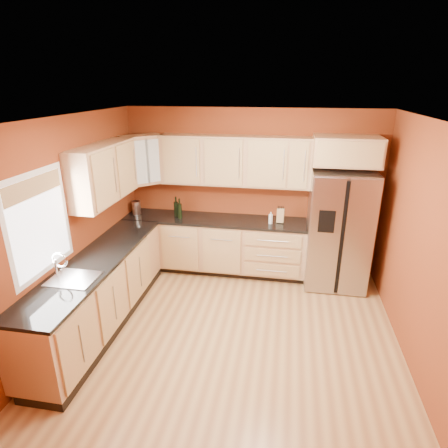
{
  "coord_description": "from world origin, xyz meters",
  "views": [
    {
      "loc": [
        0.57,
        -3.79,
        2.94
      ],
      "look_at": [
        -0.26,
        0.9,
        1.14
      ],
      "focal_mm": 30.0,
      "sensor_mm": 36.0,
      "label": 1
    }
  ],
  "objects_px": {
    "knife_block": "(280,215)",
    "soap_dispenser": "(271,218)",
    "refrigerator": "(338,229)",
    "wine_bottle_a": "(176,207)",
    "canister_left": "(136,208)"
  },
  "relations": [
    {
      "from": "refrigerator",
      "to": "canister_left",
      "type": "xyz_separation_m",
      "value": [
        -3.2,
        0.06,
        0.14
      ]
    },
    {
      "from": "knife_block",
      "to": "refrigerator",
      "type": "bearing_deg",
      "value": -1.38
    },
    {
      "from": "canister_left",
      "to": "wine_bottle_a",
      "type": "relative_size",
      "value": 0.68
    },
    {
      "from": "knife_block",
      "to": "soap_dispenser",
      "type": "height_order",
      "value": "knife_block"
    },
    {
      "from": "knife_block",
      "to": "soap_dispenser",
      "type": "distance_m",
      "value": 0.17
    },
    {
      "from": "canister_left",
      "to": "soap_dispenser",
      "type": "bearing_deg",
      "value": -1.73
    },
    {
      "from": "knife_block",
      "to": "soap_dispenser",
      "type": "relative_size",
      "value": 1.18
    },
    {
      "from": "refrigerator",
      "to": "wine_bottle_a",
      "type": "distance_m",
      "value": 2.54
    },
    {
      "from": "wine_bottle_a",
      "to": "knife_block",
      "type": "distance_m",
      "value": 1.66
    },
    {
      "from": "refrigerator",
      "to": "soap_dispenser",
      "type": "distance_m",
      "value": 1.02
    },
    {
      "from": "wine_bottle_a",
      "to": "soap_dispenser",
      "type": "relative_size",
      "value": 1.77
    },
    {
      "from": "refrigerator",
      "to": "knife_block",
      "type": "bearing_deg",
      "value": 174.27
    },
    {
      "from": "canister_left",
      "to": "soap_dispenser",
      "type": "height_order",
      "value": "canister_left"
    },
    {
      "from": "canister_left",
      "to": "knife_block",
      "type": "relative_size",
      "value": 1.02
    },
    {
      "from": "refrigerator",
      "to": "knife_block",
      "type": "relative_size",
      "value": 8.2
    }
  ]
}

